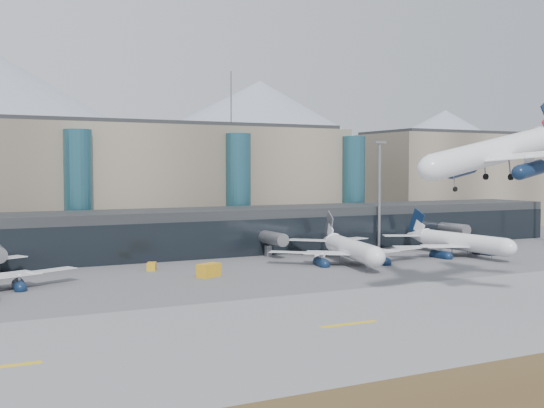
# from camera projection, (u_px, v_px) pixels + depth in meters

# --- Properties ---
(ground) EXTENTS (900.00, 900.00, 0.00)m
(ground) POSITION_uv_depth(u_px,v_px,m) (403.00, 291.00, 105.90)
(ground) COLOR #515154
(ground) RESTS_ON ground
(runway_strip) EXTENTS (400.00, 40.00, 0.04)m
(runway_strip) POSITION_uv_depth(u_px,v_px,m) (472.00, 309.00, 92.54)
(runway_strip) COLOR slate
(runway_strip) RESTS_ON ground
(runway_markings) EXTENTS (128.00, 1.00, 0.02)m
(runway_markings) POSITION_uv_depth(u_px,v_px,m) (472.00, 309.00, 92.54)
(runway_markings) COLOR gold
(runway_markings) RESTS_ON ground
(concourse) EXTENTS (170.00, 27.00, 10.00)m
(concourse) POSITION_uv_depth(u_px,v_px,m) (247.00, 230.00, 157.05)
(concourse) COLOR black
(concourse) RESTS_ON ground
(terminal_main) EXTENTS (130.00, 30.00, 31.00)m
(terminal_main) POSITION_uv_depth(u_px,v_px,m) (106.00, 183.00, 173.96)
(terminal_main) COLOR gray
(terminal_main) RESTS_ON ground
(terminal_east) EXTENTS (70.00, 30.00, 31.00)m
(terminal_east) POSITION_uv_depth(u_px,v_px,m) (464.00, 179.00, 228.17)
(terminal_east) COLOR gray
(terminal_east) RESTS_ON ground
(teal_towers) EXTENTS (116.40, 19.40, 46.00)m
(teal_towers) POSITION_uv_depth(u_px,v_px,m) (163.00, 190.00, 164.32)
(teal_towers) COLOR #225361
(teal_towers) RESTS_ON ground
(mountain_ridge) EXTENTS (910.00, 400.00, 110.00)m
(mountain_ridge) POSITION_uv_depth(u_px,v_px,m) (64.00, 128.00, 449.17)
(mountain_ridge) COLOR gray
(mountain_ridge) RESTS_ON ground
(lightmast_mid) EXTENTS (3.00, 1.20, 25.60)m
(lightmast_mid) POSITION_uv_depth(u_px,v_px,m) (379.00, 188.00, 161.45)
(lightmast_mid) COLOR slate
(lightmast_mid) RESTS_ON ground
(hero_jet) EXTENTS (31.96, 32.42, 10.47)m
(hero_jet) POSITION_uv_depth(u_px,v_px,m) (505.00, 144.00, 97.66)
(hero_jet) COLOR white
(hero_jet) RESTS_ON ground
(jet_parked_mid) EXTENTS (33.21, 34.30, 11.02)m
(jet_parked_mid) POSITION_uv_depth(u_px,v_px,m) (347.00, 242.00, 138.28)
(jet_parked_mid) COLOR white
(jet_parked_mid) RESTS_ON ground
(jet_parked_right) EXTENTS (33.91, 33.01, 10.92)m
(jet_parked_right) POSITION_uv_depth(u_px,v_px,m) (452.00, 236.00, 151.15)
(jet_parked_right) COLOR white
(jet_parked_right) RESTS_ON ground
(veh_b) EXTENTS (2.49, 3.01, 1.50)m
(veh_b) POSITION_uv_depth(u_px,v_px,m) (152.00, 266.00, 127.62)
(veh_b) COLOR gold
(veh_b) RESTS_ON ground
(veh_d) EXTENTS (3.62, 2.91, 1.83)m
(veh_d) POSITION_uv_depth(u_px,v_px,m) (360.00, 249.00, 153.59)
(veh_d) COLOR silver
(veh_d) RESTS_ON ground
(veh_g) EXTENTS (2.47, 2.47, 1.29)m
(veh_g) POSITION_uv_depth(u_px,v_px,m) (320.00, 254.00, 147.36)
(veh_g) COLOR silver
(veh_g) RESTS_ON ground
(veh_h) EXTENTS (4.85, 4.03, 2.37)m
(veh_h) POSITION_uv_depth(u_px,v_px,m) (209.00, 270.00, 120.00)
(veh_h) COLOR gold
(veh_h) RESTS_ON ground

